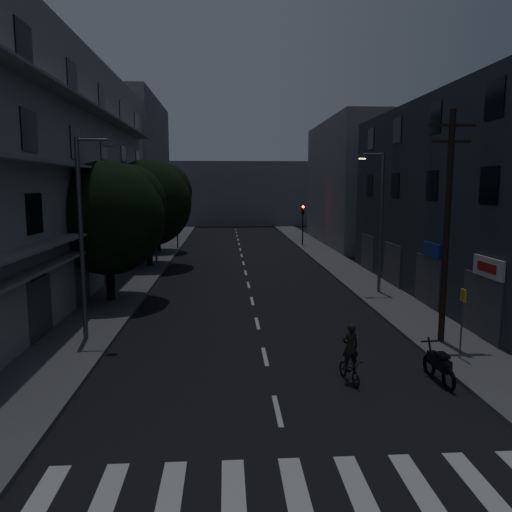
{
  "coord_description": "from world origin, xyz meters",
  "views": [
    {
      "loc": [
        -1.41,
        -11.26,
        6.3
      ],
      "look_at": [
        0.0,
        12.0,
        3.0
      ],
      "focal_mm": 35.0,
      "sensor_mm": 36.0,
      "label": 1
    }
  ],
  "objects": [
    {
      "name": "ground",
      "position": [
        0.0,
        25.0,
        0.0
      ],
      "size": [
        160.0,
        160.0,
        0.0
      ],
      "primitive_type": "plane",
      "color": "black",
      "rests_on": "ground"
    },
    {
      "name": "sidewalk_left",
      "position": [
        -7.5,
        25.0,
        0.07
      ],
      "size": [
        3.0,
        90.0,
        0.15
      ],
      "primitive_type": "cube",
      "color": "#565659",
      "rests_on": "ground"
    },
    {
      "name": "sidewalk_right",
      "position": [
        7.5,
        25.0,
        0.07
      ],
      "size": [
        3.0,
        90.0,
        0.15
      ],
      "primitive_type": "cube",
      "color": "#565659",
      "rests_on": "ground"
    },
    {
      "name": "crosswalk",
      "position": [
        -0.0,
        -2.0,
        0.0
      ],
      "size": [
        10.9,
        3.0,
        0.01
      ],
      "color": "beige",
      "rests_on": "ground"
    },
    {
      "name": "lane_markings",
      "position": [
        0.0,
        31.25,
        0.01
      ],
      "size": [
        0.15,
        60.5,
        0.01
      ],
      "color": "beige",
      "rests_on": "ground"
    },
    {
      "name": "building_left",
      "position": [
        -11.98,
        18.0,
        6.99
      ],
      "size": [
        7.0,
        36.0,
        14.0
      ],
      "color": "#9D9D98",
      "rests_on": "ground"
    },
    {
      "name": "building_right",
      "position": [
        11.99,
        14.0,
        5.5
      ],
      "size": [
        6.19,
        28.0,
        11.0
      ],
      "color": "#292E37",
      "rests_on": "ground"
    },
    {
      "name": "building_far_left",
      "position": [
        -12.0,
        48.0,
        8.0
      ],
      "size": [
        6.0,
        20.0,
        16.0
      ],
      "primitive_type": "cube",
      "color": "slate",
      "rests_on": "ground"
    },
    {
      "name": "building_far_right",
      "position": [
        12.0,
        42.0,
        6.5
      ],
      "size": [
        6.0,
        20.0,
        13.0
      ],
      "primitive_type": "cube",
      "color": "slate",
      "rests_on": "ground"
    },
    {
      "name": "building_far_end",
      "position": [
        0.0,
        70.0,
        5.0
      ],
      "size": [
        24.0,
        8.0,
        10.0
      ],
      "primitive_type": "cube",
      "color": "slate",
      "rests_on": "ground"
    },
    {
      "name": "tree_near",
      "position": [
        -7.6,
        15.72,
        4.82
      ],
      "size": [
        6.05,
        6.05,
        7.46
      ],
      "color": "black",
      "rests_on": "sidewalk_left"
    },
    {
      "name": "tree_mid",
      "position": [
        -7.23,
        27.39,
        5.21
      ],
      "size": [
        6.58,
        6.58,
        8.1
      ],
      "color": "black",
      "rests_on": "sidewalk_left"
    },
    {
      "name": "tree_far",
      "position": [
        -7.74,
        36.1,
        4.29
      ],
      "size": [
        5.34,
        5.34,
        6.61
      ],
      "color": "black",
      "rests_on": "sidewalk_left"
    },
    {
      "name": "traffic_signal_far_right",
      "position": [
        6.59,
        40.08,
        3.1
      ],
      "size": [
        0.28,
        0.37,
        4.1
      ],
      "color": "black",
      "rests_on": "sidewalk_right"
    },
    {
      "name": "traffic_signal_far_left",
      "position": [
        -6.29,
        39.15,
        3.1
      ],
      "size": [
        0.28,
        0.37,
        4.1
      ],
      "color": "black",
      "rests_on": "sidewalk_left"
    },
    {
      "name": "street_lamp_left_near",
      "position": [
        -7.01,
        8.72,
        4.6
      ],
      "size": [
        1.51,
        0.25,
        8.0
      ],
      "color": "#575B5E",
      "rests_on": "sidewalk_left"
    },
    {
      "name": "street_lamp_right",
      "position": [
        7.37,
        16.85,
        4.6
      ],
      "size": [
        1.51,
        0.25,
        8.0
      ],
      "color": "slate",
      "rests_on": "sidewalk_right"
    },
    {
      "name": "street_lamp_left_far",
      "position": [
        -7.03,
        29.84,
        4.6
      ],
      "size": [
        1.51,
        0.25,
        8.0
      ],
      "color": "#5C6064",
      "rests_on": "sidewalk_left"
    },
    {
      "name": "utility_pole",
      "position": [
        7.13,
        7.5,
        4.87
      ],
      "size": [
        1.8,
        0.24,
        9.0
      ],
      "color": "black",
      "rests_on": "sidewalk_right"
    },
    {
      "name": "bus_stop_sign",
      "position": [
        6.95,
        5.51,
        1.89
      ],
      "size": [
        0.06,
        0.35,
        2.52
      ],
      "color": "#595B60",
      "rests_on": "sidewalk_right"
    },
    {
      "name": "motorcycle",
      "position": [
        5.4,
        3.75,
        0.53
      ],
      "size": [
        0.6,
        2.08,
        1.33
      ],
      "rotation": [
        0.0,
        0.0,
        0.06
      ],
      "color": "black",
      "rests_on": "ground"
    },
    {
      "name": "cyclist",
      "position": [
        2.54,
        3.93,
        0.65
      ],
      "size": [
        0.79,
        1.6,
        1.94
      ],
      "rotation": [
        0.0,
        0.0,
        0.18
      ],
      "color": "black",
      "rests_on": "ground"
    }
  ]
}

